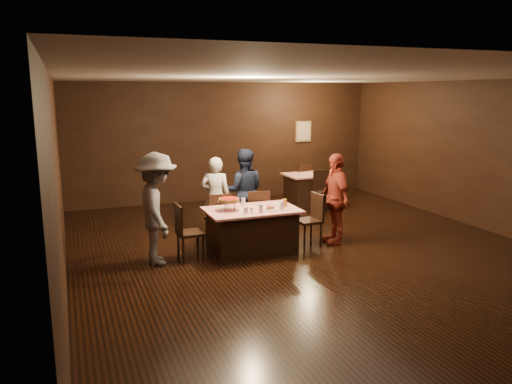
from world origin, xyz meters
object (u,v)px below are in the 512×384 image
Objects in this scene: chair_far_left at (217,218)px; diner_navy_hoodie at (244,191)px; chair_back_near at (325,191)px; pizza_stand at (229,200)px; chair_end_right at (308,220)px; diner_white_jacket at (216,197)px; chair_end_left at (190,232)px; diner_grey_knit at (157,209)px; glass_amber at (285,203)px; main_table at (252,230)px; glass_front_right at (281,206)px; back_table at (311,189)px; glass_front_left at (261,209)px; diner_red_shirt at (335,199)px; chair_far_right at (258,214)px; chair_back_far at (300,182)px; plate_empty at (277,204)px; glass_back at (243,202)px.

chair_far_left is 0.57× the size of diner_navy_hoodie.
pizza_stand is at bearing -143.81° from chair_back_near.
chair_end_right is 1.84m from diner_white_jacket.
chair_end_left and chair_back_near have the same top height.
diner_grey_knit is 2.24m from glass_amber.
glass_front_right is at bearing -29.05° from main_table.
glass_front_left is (-2.64, -3.27, 0.46)m from back_table.
diner_red_shirt is 1.60m from glass_front_left.
chair_far_left is at bearing 90.00° from pizza_stand.
diner_navy_hoodie is at bearing -150.28° from chair_end_right.
diner_navy_hoodie reaches higher than chair_back_near.
chair_end_right is at bearing 145.94° from chair_far_right.
chair_back_far reaches higher than main_table.
chair_far_left is at bearing -56.42° from diner_grey_knit.
chair_end_left reaches higher than plate_empty.
diner_grey_knit reaches higher than chair_far_left.
glass_back is at bearing 35.54° from pizza_stand.
plate_empty reaches higher than main_table.
chair_end_right is 0.61× the size of diner_white_jacket.
main_table is 0.95× the size of diner_navy_hoodie.
chair_far_left reaches higher than glass_front_left.
chair_far_right is 0.61× the size of diner_white_jacket.
diner_white_jacket is at bearing 26.53° from diner_navy_hoodie.
main_table is 6.40× the size of plate_empty.
diner_red_shirt is at bearing 155.27° from diner_navy_hoodie.
diner_red_shirt is at bearing 159.96° from chair_far_right.
diner_red_shirt is (3.26, -0.04, -0.08)m from diner_grey_knit.
diner_navy_hoodie reaches higher than glass_amber.
glass_front_left reaches higher than plate_empty.
main_table is 1.23× the size of back_table.
chair_back_near is (3.79, 2.27, 0.00)m from chair_end_left.
diner_white_jacket is (-3.00, -2.42, 0.30)m from chair_back_far.
chair_end_left is 0.57× the size of diner_red_shirt.
chair_far_right reaches higher than glass_amber.
glass_front_right is (0.45, -0.25, 0.46)m from main_table.
chair_end_left is 1.89m from diner_navy_hoodie.
pizza_stand reaches higher than chair_end_left.
chair_back_near is (0.00, -0.70, 0.09)m from back_table.
chair_far_left is at bearing -44.57° from chair_end_left.
chair_far_left is at bearing 118.07° from main_table.
chair_far_left is 0.92m from diner_navy_hoodie.
chair_far_left and chair_end_right have the same top height.
main_table is 1.25m from diner_white_jacket.
main_table is 1.68× the size of chair_far_right.
diner_white_jacket is at bearing 85.28° from pizza_stand.
chair_end_left is at bearing -87.66° from diner_grey_knit.
back_table is 3.53m from diner_white_jacket.
diner_grey_knit is at bearing 178.71° from glass_amber.
chair_back_far reaches higher than glass_front_left.
chair_end_left is (-3.79, -2.97, 0.09)m from back_table.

